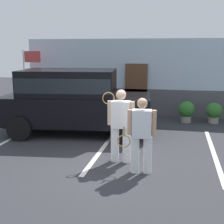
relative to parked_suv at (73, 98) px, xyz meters
The scene contains 11 objects.
ground_plane 3.26m from the parked_suv, 58.25° to the right, with size 40.00×40.00×0.00m, color #2D2D33.
parking_stripe_0 2.31m from the parked_suv, 147.01° to the right, with size 0.12×4.40×0.01m, color silver.
parking_stripe_1 2.03m from the parked_suv, 40.63° to the right, with size 0.12×4.40×0.01m, color silver.
parking_stripe_2 4.51m from the parked_suv, 14.48° to the right, with size 0.12×4.40×0.01m, color silver.
house_frontage 3.78m from the parked_suv, 64.78° to the left, with size 9.41×0.40×3.09m.
parked_suv is the anchor object (origin of this frame).
tennis_player_man 2.94m from the parked_suv, 48.70° to the right, with size 0.79×0.29×1.76m.
tennis_player_woman 3.73m from the parked_suv, 47.98° to the right, with size 0.88×0.30×1.67m.
potted_plant_by_porch 4.34m from the parked_suv, 32.97° to the left, with size 0.60×0.60×0.79m.
potted_plant_secondary 5.22m from the parked_suv, 27.68° to the left, with size 0.58×0.58×0.76m.
flag_pole 3.81m from the parked_suv, 137.98° to the left, with size 0.80×0.12×2.65m.
Camera 1 is at (1.60, -6.59, 2.70)m, focal length 49.26 mm.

